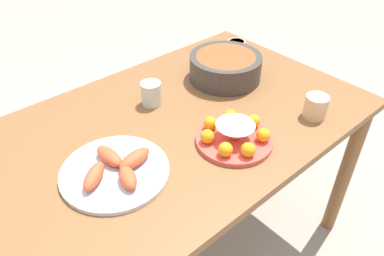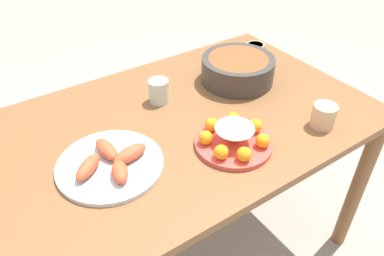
# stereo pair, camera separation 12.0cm
# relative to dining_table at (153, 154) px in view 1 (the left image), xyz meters

# --- Properties ---
(dining_table) EXTENTS (1.58, 0.86, 0.74)m
(dining_table) POSITION_rel_dining_table_xyz_m (0.00, 0.00, 0.00)
(dining_table) COLOR brown
(dining_table) RESTS_ON ground_plane
(cake_plate) EXTENTS (0.25, 0.25, 0.08)m
(cake_plate) POSITION_rel_dining_table_xyz_m (0.18, -0.21, 0.12)
(cake_plate) COLOR #E04C42
(cake_plate) RESTS_ON dining_table
(serving_bowl) EXTENTS (0.29, 0.29, 0.10)m
(serving_bowl) POSITION_rel_dining_table_xyz_m (0.44, 0.10, 0.14)
(serving_bowl) COLOR #3D3833
(serving_bowl) RESTS_ON dining_table
(sauce_bowl) EXTENTS (0.09, 0.09, 0.03)m
(sauce_bowl) POSITION_rel_dining_table_xyz_m (0.70, 0.27, 0.10)
(sauce_bowl) COLOR tan
(sauce_bowl) RESTS_ON dining_table
(seafood_platter) EXTENTS (0.32, 0.32, 0.05)m
(seafood_platter) POSITION_rel_dining_table_xyz_m (-0.19, -0.08, 0.11)
(seafood_platter) COLOR silver
(seafood_platter) RESTS_ON dining_table
(cup_near) EXTENTS (0.08, 0.08, 0.08)m
(cup_near) POSITION_rel_dining_table_xyz_m (0.49, -0.30, 0.13)
(cup_near) COLOR #DBB27F
(cup_near) RESTS_ON dining_table
(cup_far) EXTENTS (0.07, 0.07, 0.09)m
(cup_far) POSITION_rel_dining_table_xyz_m (0.11, 0.14, 0.13)
(cup_far) COLOR beige
(cup_far) RESTS_ON dining_table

